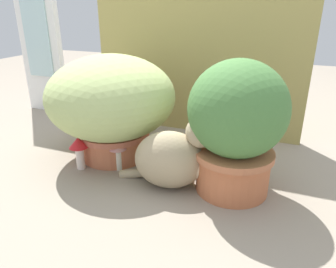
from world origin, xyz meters
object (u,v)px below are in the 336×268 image
Objects in this scene: leafy_planter at (236,124)px; cat at (174,157)px; grass_planter at (112,102)px; mushroom_ornament_red at (79,147)px; mushroom_ornament_pink at (118,150)px.

leafy_planter reaches higher than cat.
grass_planter is 1.14× the size of leafy_planter.
mushroom_ornament_red is at bearing -113.64° from grass_planter.
mushroom_ornament_pink is at bearing 170.94° from cat.
mushroom_ornament_red reaches higher than mushroom_ornament_pink.
mushroom_ornament_pink is at bearing 19.75° from mushroom_ornament_red.
mushroom_ornament_red is (-0.07, -0.16, -0.15)m from grass_planter.
cat is (-0.21, -0.06, -0.14)m from leafy_planter.
leafy_planter is 0.25m from cat.
grass_planter is 0.40m from cat.
mushroom_ornament_red is at bearing -160.25° from mushroom_ornament_pink.
grass_planter is 0.56m from leafy_planter.
leafy_planter is 0.50m from mushroom_ornament_pink.
grass_planter is 0.21m from mushroom_ornament_pink.
mushroom_ornament_red is 0.16m from mushroom_ornament_pink.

